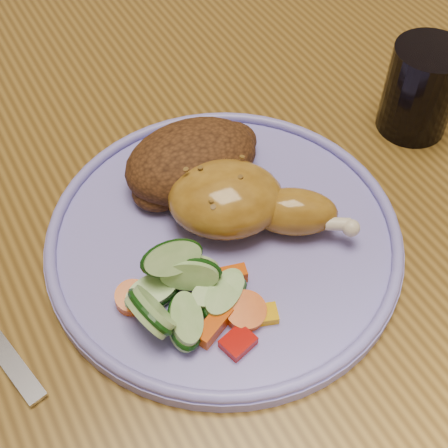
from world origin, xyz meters
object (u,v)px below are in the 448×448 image
at_px(plate, 224,239).
at_px(chair_far, 71,39).
at_px(drinking_glass, 421,90).
at_px(dining_table, 241,201).

bearing_deg(plate, chair_far, 84.04).
xyz_separation_m(plate, drinking_glass, (0.24, 0.04, 0.04)).
xyz_separation_m(chair_far, drinking_glass, (0.17, -0.68, 0.30)).
xyz_separation_m(dining_table, plate, (-0.08, -0.10, 0.09)).
distance_m(plate, drinking_glass, 0.25).
bearing_deg(plate, dining_table, 51.94).
height_order(plate, drinking_glass, drinking_glass).
xyz_separation_m(dining_table, chair_far, (0.00, 0.63, -0.17)).
relative_size(dining_table, plate, 4.53).
height_order(dining_table, drinking_glass, drinking_glass).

